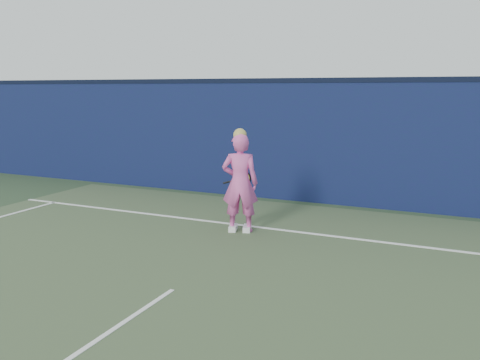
% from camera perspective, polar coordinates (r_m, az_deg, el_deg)
% --- Properties ---
extents(ground, '(80.00, 80.00, 0.00)m').
position_cam_1_polar(ground, '(5.53, -13.28, -15.63)').
color(ground, '#2F4329').
rests_on(ground, ground).
extents(backstop_wall, '(24.00, 0.40, 2.50)m').
position_cam_1_polar(backstop_wall, '(10.91, 7.76, 4.18)').
color(backstop_wall, '#0D1D3A').
rests_on(backstop_wall, ground).
extents(wall_cap, '(24.00, 0.42, 0.10)m').
position_cam_1_polar(wall_cap, '(10.85, 7.93, 11.02)').
color(wall_cap, black).
rests_on(wall_cap, backstop_wall).
extents(player, '(0.70, 0.56, 1.74)m').
position_cam_1_polar(player, '(8.46, 0.00, -0.29)').
color(player, '#E258AA').
rests_on(player, ground).
extents(racket, '(0.51, 0.17, 0.27)m').
position_cam_1_polar(racket, '(8.88, 0.23, 0.14)').
color(racket, black).
rests_on(racket, ground).
extents(court_lines, '(11.00, 12.04, 0.01)m').
position_cam_1_polar(court_lines, '(5.29, -15.56, -16.81)').
color(court_lines, white).
rests_on(court_lines, court_surface).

